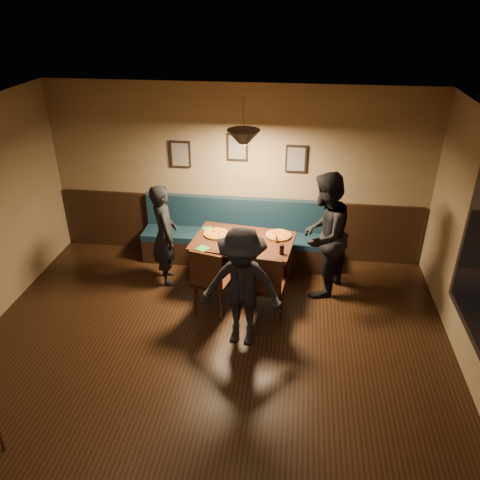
% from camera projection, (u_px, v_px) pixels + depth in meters
% --- Properties ---
extents(floor, '(7.00, 7.00, 0.00)m').
position_uv_depth(floor, '(195.00, 411.00, 5.06)').
color(floor, black).
rests_on(floor, ground).
extents(ceiling, '(7.00, 7.00, 0.00)m').
position_uv_depth(ceiling, '(179.00, 158.00, 3.75)').
color(ceiling, silver).
rests_on(ceiling, ground).
extents(wall_back, '(6.00, 0.00, 6.00)m').
position_uv_depth(wall_back, '(238.00, 174.00, 7.47)').
color(wall_back, '#8C704F').
rests_on(wall_back, ground).
extents(wainscot, '(5.88, 0.06, 1.00)m').
position_uv_depth(wainscot, '(238.00, 226.00, 7.87)').
color(wainscot, black).
rests_on(wainscot, ground).
extents(booth_bench, '(3.00, 0.60, 1.00)m').
position_uv_depth(booth_bench, '(235.00, 234.00, 7.63)').
color(booth_bench, '#0F232D').
rests_on(booth_bench, ground).
extents(picture_left, '(0.32, 0.04, 0.42)m').
position_uv_depth(picture_left, '(180.00, 154.00, 7.41)').
color(picture_left, black).
rests_on(picture_left, wall_back).
extents(picture_center, '(0.32, 0.04, 0.42)m').
position_uv_depth(picture_center, '(237.00, 147.00, 7.23)').
color(picture_center, black).
rests_on(picture_center, wall_back).
extents(picture_right, '(0.32, 0.04, 0.42)m').
position_uv_depth(picture_right, '(296.00, 159.00, 7.20)').
color(picture_right, black).
rests_on(picture_right, wall_back).
extents(pendant_lamp, '(0.44, 0.44, 0.25)m').
position_uv_depth(pendant_lamp, '(243.00, 139.00, 6.17)').
color(pendant_lamp, black).
rests_on(pendant_lamp, ceiling).
extents(dining_table, '(1.53, 1.09, 0.77)m').
position_uv_depth(dining_table, '(243.00, 263.00, 7.05)').
color(dining_table, black).
rests_on(dining_table, floor).
extents(chair_near_left, '(0.55, 0.55, 1.02)m').
position_uv_depth(chair_near_left, '(213.00, 279.00, 6.41)').
color(chair_near_left, '#32150E').
rests_on(chair_near_left, floor).
extents(chair_near_right, '(0.50, 0.50, 1.02)m').
position_uv_depth(chair_near_right, '(267.00, 284.00, 6.30)').
color(chair_near_right, black).
rests_on(chair_near_right, floor).
extents(diner_left, '(0.58, 0.67, 1.56)m').
position_uv_depth(diner_left, '(165.00, 235.00, 6.98)').
color(diner_left, black).
rests_on(diner_left, floor).
extents(diner_right, '(1.00, 1.10, 1.84)m').
position_uv_depth(diner_right, '(324.00, 236.00, 6.65)').
color(diner_right, black).
rests_on(diner_right, floor).
extents(diner_front, '(1.08, 0.69, 1.59)m').
position_uv_depth(diner_front, '(242.00, 288.00, 5.71)').
color(diner_front, black).
rests_on(diner_front, floor).
extents(pizza_a, '(0.45, 0.45, 0.04)m').
position_uv_depth(pizza_a, '(216.00, 234.00, 7.00)').
color(pizza_a, '#CC6726').
rests_on(pizza_a, dining_table).
extents(pizza_b, '(0.51, 0.51, 0.04)m').
position_uv_depth(pizza_b, '(240.00, 246.00, 6.67)').
color(pizza_b, '#BF5B24').
rests_on(pizza_b, dining_table).
extents(pizza_c, '(0.49, 0.49, 0.04)m').
position_uv_depth(pizza_c, '(279.00, 235.00, 6.95)').
color(pizza_c, orange).
rests_on(pizza_c, dining_table).
extents(soda_glass, '(0.09, 0.09, 0.14)m').
position_uv_depth(soda_glass, '(282.00, 249.00, 6.47)').
color(soda_glass, black).
rests_on(soda_glass, dining_table).
extents(tabasco_bottle, '(0.03, 0.03, 0.13)m').
position_uv_depth(tabasco_bottle, '(277.00, 239.00, 6.76)').
color(tabasco_bottle, '#9C1D05').
rests_on(tabasco_bottle, dining_table).
extents(napkin_a, '(0.19, 0.19, 0.01)m').
position_uv_depth(napkin_a, '(208.00, 229.00, 7.18)').
color(napkin_a, '#1C6A34').
rests_on(napkin_a, dining_table).
extents(napkin_b, '(0.21, 0.21, 0.01)m').
position_uv_depth(napkin_b, '(203.00, 248.00, 6.64)').
color(napkin_b, '#217B29').
rests_on(napkin_b, dining_table).
extents(cutlery_set, '(0.17, 0.07, 0.00)m').
position_uv_depth(cutlery_set, '(239.00, 252.00, 6.56)').
color(cutlery_set, silver).
rests_on(cutlery_set, dining_table).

